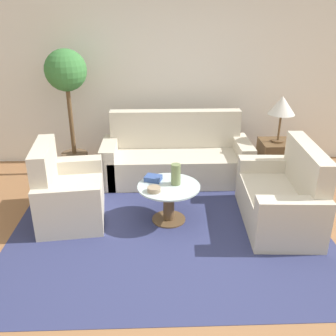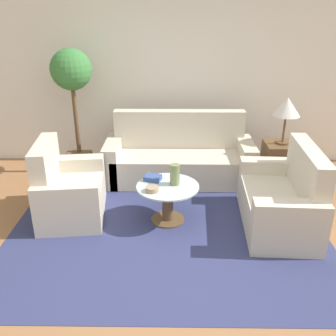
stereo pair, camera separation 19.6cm
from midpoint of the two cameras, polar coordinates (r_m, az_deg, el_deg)
ground_plane at (r=3.71m, az=3.08°, el=-14.63°), size 14.00×14.00×0.00m
wall_back at (r=5.75m, az=2.35°, el=13.56°), size 10.00×0.06×2.60m
rug at (r=4.39m, az=1.25°, el=-7.88°), size 3.44×3.17×0.01m
sofa_main at (r=5.31m, az=2.76°, el=1.42°), size 2.05×0.76×0.94m
armchair at (r=4.50m, az=-14.01°, el=-3.63°), size 0.81×1.07×0.90m
loveseat at (r=4.39m, az=18.54°, el=-4.87°), size 0.79×1.32×0.92m
coffee_table at (r=4.25m, az=1.28°, el=-4.63°), size 0.71×0.71×0.44m
side_table at (r=5.49m, az=17.67°, el=0.86°), size 0.46×0.46×0.56m
table_lamp at (r=5.26m, az=18.70°, el=8.68°), size 0.36×0.36×0.64m
potted_plant at (r=5.40m, az=-13.24°, el=11.49°), size 0.56×0.56×1.78m
vase at (r=4.16m, az=2.40°, el=-1.01°), size 0.11×0.11×0.24m
bowl at (r=4.04m, az=-1.03°, el=-3.25°), size 0.14×0.14×0.05m
book_stack at (r=4.29m, az=-1.03°, el=-1.53°), size 0.22×0.20×0.06m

